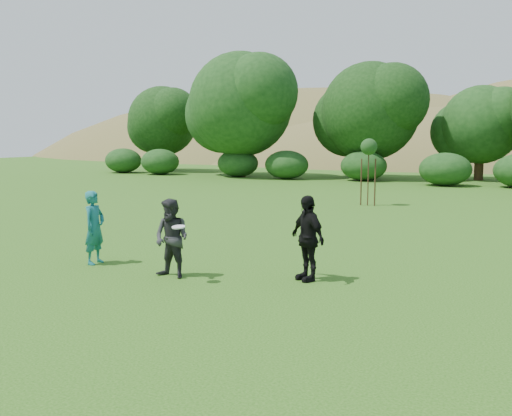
% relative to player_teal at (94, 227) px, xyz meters
% --- Properties ---
extents(ground, '(120.00, 120.00, 0.00)m').
position_rel_player_teal_xyz_m(ground, '(2.64, 0.07, -0.85)').
color(ground, '#19470C').
rests_on(ground, ground).
extents(player_teal, '(0.46, 0.65, 1.70)m').
position_rel_player_teal_xyz_m(player_teal, '(0.00, 0.00, 0.00)').
color(player_teal, '#166165').
rests_on(player_teal, ground).
extents(player_grey, '(0.85, 0.68, 1.65)m').
position_rel_player_teal_xyz_m(player_grey, '(2.35, -0.30, -0.02)').
color(player_grey, '#29292C').
rests_on(player_grey, ground).
extents(player_black, '(1.09, 0.93, 1.75)m').
position_rel_player_teal_xyz_m(player_black, '(4.96, 0.72, 0.03)').
color(player_black, black).
rests_on(player_black, ground).
extents(frisbee, '(0.27, 0.27, 0.05)m').
position_rel_player_teal_xyz_m(frisbee, '(2.75, -0.65, 0.30)').
color(frisbee, white).
rests_on(frisbee, ground).
extents(sapling, '(0.70, 0.70, 2.85)m').
position_rel_player_teal_xyz_m(sapling, '(2.70, 13.79, 1.57)').
color(sapling, '#3E2818').
rests_on(sapling, ground).
extents(hillside, '(150.00, 72.00, 52.00)m').
position_rel_player_teal_xyz_m(hillside, '(2.08, 68.52, -12.82)').
color(hillside, olive).
rests_on(hillside, ground).
extents(tree_row, '(53.92, 10.38, 9.62)m').
position_rel_player_teal_xyz_m(tree_row, '(5.87, 28.76, 4.03)').
color(tree_row, '#3A2616').
rests_on(tree_row, ground).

